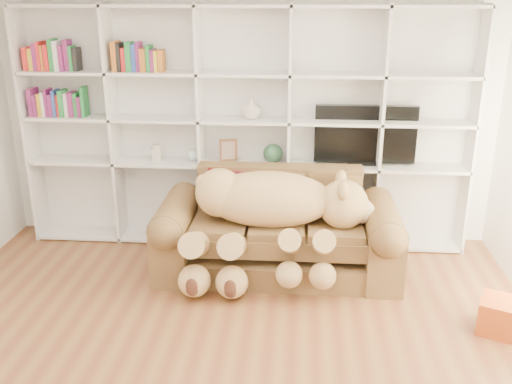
# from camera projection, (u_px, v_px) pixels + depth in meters

# --- Properties ---
(floor) EXTENTS (5.00, 5.00, 0.00)m
(floor) POSITION_uv_depth(u_px,v_px,m) (214.00, 381.00, 3.88)
(floor) COLOR brown
(floor) RESTS_ON ground
(wall_back) EXTENTS (5.00, 0.02, 2.70)m
(wall_back) POSITION_uv_depth(u_px,v_px,m) (247.00, 111.00, 5.77)
(wall_back) COLOR white
(wall_back) RESTS_ON floor
(bookshelf) EXTENTS (4.43, 0.35, 2.40)m
(bookshelf) POSITION_uv_depth(u_px,v_px,m) (221.00, 118.00, 5.68)
(bookshelf) COLOR silver
(bookshelf) RESTS_ON floor
(sofa) EXTENTS (2.21, 0.96, 0.93)m
(sofa) POSITION_uv_depth(u_px,v_px,m) (278.00, 235.00, 5.31)
(sofa) COLOR brown
(sofa) RESTS_ON floor
(teddy_bear) EXTENTS (1.70, 0.92, 0.98)m
(teddy_bear) POSITION_uv_depth(u_px,v_px,m) (269.00, 213.00, 5.04)
(teddy_bear) COLOR tan
(teddy_bear) RESTS_ON sofa
(throw_pillow) EXTENTS (0.50, 0.39, 0.46)m
(throw_pillow) POSITION_uv_depth(u_px,v_px,m) (230.00, 194.00, 5.37)
(throw_pillow) COLOR maroon
(throw_pillow) RESTS_ON sofa
(gift_box) EXTENTS (0.43, 0.42, 0.26)m
(gift_box) POSITION_uv_depth(u_px,v_px,m) (502.00, 316.00, 4.40)
(gift_box) COLOR #BC4C19
(gift_box) RESTS_ON floor
(tv) EXTENTS (1.00, 0.18, 0.59)m
(tv) POSITION_uv_depth(u_px,v_px,m) (365.00, 135.00, 5.62)
(tv) COLOR black
(tv) RESTS_ON bookshelf
(picture_frame) EXTENTS (0.18, 0.07, 0.22)m
(picture_frame) POSITION_uv_depth(u_px,v_px,m) (228.00, 150.00, 5.73)
(picture_frame) COLOR brown
(picture_frame) RESTS_ON bookshelf
(green_vase) EXTENTS (0.20, 0.20, 0.20)m
(green_vase) POSITION_uv_depth(u_px,v_px,m) (273.00, 153.00, 5.70)
(green_vase) COLOR #295136
(green_vase) RESTS_ON bookshelf
(figurine_tall) EXTENTS (0.09, 0.09, 0.16)m
(figurine_tall) POSITION_uv_depth(u_px,v_px,m) (157.00, 153.00, 5.79)
(figurine_tall) COLOR beige
(figurine_tall) RESTS_ON bookshelf
(figurine_short) EXTENTS (0.08, 0.08, 0.13)m
(figurine_short) POSITION_uv_depth(u_px,v_px,m) (154.00, 154.00, 5.80)
(figurine_short) COLOR beige
(figurine_short) RESTS_ON bookshelf
(snow_globe) EXTENTS (0.11, 0.11, 0.11)m
(snow_globe) POSITION_uv_depth(u_px,v_px,m) (193.00, 155.00, 5.77)
(snow_globe) COLOR white
(snow_globe) RESTS_ON bookshelf
(shelf_vase) EXTENTS (0.25, 0.25, 0.21)m
(shelf_vase) POSITION_uv_depth(u_px,v_px,m) (251.00, 108.00, 5.56)
(shelf_vase) COLOR beige
(shelf_vase) RESTS_ON bookshelf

